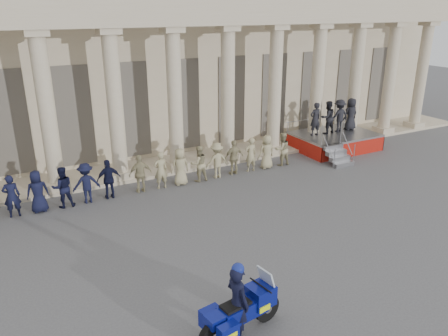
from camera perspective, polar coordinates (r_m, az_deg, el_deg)
ground at (r=13.08m, az=2.14°, el=-12.22°), size 90.00×90.00×0.00m
building at (r=25.02m, az=-15.37°, el=13.82°), size 40.00×12.50×9.00m
officer_rank at (r=17.21m, az=-19.01°, el=-2.14°), size 19.17×0.60×1.58m
reviewing_stand at (r=23.51m, az=14.41°, el=5.59°), size 4.14×4.00×2.54m
motorcycle at (r=10.30m, az=2.31°, el=-18.12°), size 2.24×1.03×1.44m
rider at (r=10.05m, az=1.78°, el=-16.98°), size 0.53×0.72×1.90m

